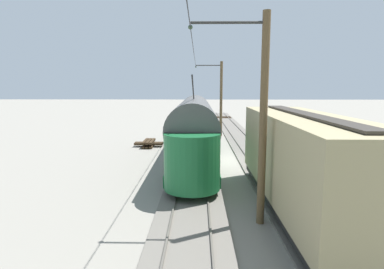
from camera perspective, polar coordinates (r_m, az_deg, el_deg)
ground_plane at (r=22.24m, az=6.12°, el=-4.60°), size 220.00×220.00×0.00m
track_streetcar_siding at (r=22.83m, az=11.60°, el=-4.25°), size 2.80×80.00×0.18m
track_adjacent_siding at (r=22.45m, az=0.41°, el=-4.28°), size 2.80×80.00×0.18m
vintage_streetcar at (r=21.91m, az=0.41°, el=1.27°), size 2.65×18.04×5.39m
coach_adjacent at (r=13.25m, az=19.39°, el=-4.43°), size 2.96×11.30×3.85m
catenary_pole_foreground at (r=32.76m, az=5.12°, el=6.60°), size 2.81×0.28×7.60m
catenary_pole_mid_near at (r=11.55m, az=12.34°, el=3.05°), size 2.81×0.28×7.60m
overhead_wire_run at (r=12.19m, az=0.02°, el=18.11°), size 2.61×46.76×0.18m
switch_stand at (r=30.43m, az=11.65°, el=0.15°), size 0.50×0.30×1.24m
spare_tie_stack at (r=27.32m, az=-7.76°, el=-1.60°), size 2.40×2.40×0.54m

